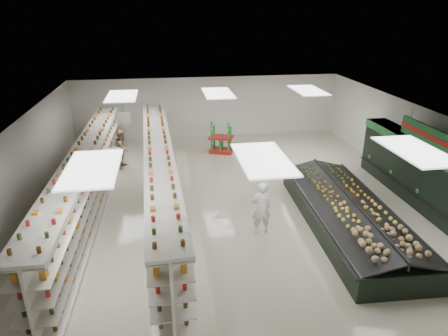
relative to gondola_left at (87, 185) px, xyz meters
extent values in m
plane|color=beige|center=(5.02, -0.04, -0.99)|extent=(16.00, 16.00, 0.00)
cube|color=white|center=(5.02, -0.04, 2.21)|extent=(14.00, 16.00, 0.02)
cube|color=white|center=(5.02, 7.96, 0.61)|extent=(14.00, 0.02, 3.20)
cube|color=white|center=(5.02, -8.04, 0.61)|extent=(14.00, 0.02, 3.20)
cube|color=white|center=(-1.98, -0.04, 0.61)|extent=(0.02, 16.00, 3.20)
cube|color=white|center=(12.02, -0.04, 0.61)|extent=(0.02, 16.00, 3.20)
cube|color=black|center=(11.57, -1.54, 0.11)|extent=(0.80, 8.00, 2.20)
cube|color=#1D6E32|center=(11.55, -1.54, 1.06)|extent=(0.85, 8.00, 0.30)
cube|color=black|center=(11.32, -1.54, -0.44)|extent=(0.55, 7.80, 0.15)
cube|color=silver|center=(11.42, -1.54, 0.36)|extent=(0.45, 7.70, 0.03)
cube|color=silver|center=(11.42, -1.54, 0.66)|extent=(0.45, 7.70, 0.03)
cube|color=white|center=(1.22, -2.04, 1.76)|extent=(0.50, 0.06, 0.40)
cube|color=#AF1C14|center=(1.22, -2.04, 1.76)|extent=(0.52, 0.02, 0.12)
cylinder|color=black|center=(1.22, -2.04, 2.06)|extent=(0.01, 0.01, 0.50)
cube|color=white|center=(1.22, 1.96, 1.76)|extent=(0.50, 0.06, 0.40)
cube|color=#AF1C14|center=(1.22, 1.96, 1.76)|extent=(0.52, 0.02, 0.12)
cylinder|color=black|center=(1.22, 1.96, 2.06)|extent=(0.01, 0.01, 0.50)
cube|color=#1D6E32|center=(11.27, -1.54, 1.66)|extent=(0.10, 3.20, 0.60)
cube|color=#AF1C14|center=(11.21, -1.54, 1.66)|extent=(0.03, 3.20, 0.18)
cylinder|color=black|center=(11.27, -0.34, 2.06)|extent=(0.01, 0.01, 0.50)
cube|color=white|center=(0.00, 0.00, -0.93)|extent=(1.14, 12.42, 0.12)
cube|color=white|center=(0.00, 0.00, 0.05)|extent=(0.27, 12.41, 2.07)
cube|color=white|center=(0.00, 0.00, 1.12)|extent=(1.14, 12.42, 0.08)
cube|color=silver|center=(-0.24, 0.00, -0.80)|extent=(0.66, 12.31, 0.03)
cube|color=silver|center=(-0.24, 0.00, -0.35)|extent=(0.66, 12.31, 0.03)
cube|color=silver|center=(-0.24, 0.00, 0.10)|extent=(0.66, 12.31, 0.03)
cube|color=silver|center=(-0.24, 0.00, 0.56)|extent=(0.66, 12.31, 0.03)
cube|color=silver|center=(-0.24, 0.00, 1.01)|extent=(0.66, 12.31, 0.03)
cube|color=silver|center=(0.24, 0.00, -0.80)|extent=(0.66, 12.31, 0.03)
cube|color=silver|center=(0.24, 0.00, -0.35)|extent=(0.66, 12.31, 0.03)
cube|color=silver|center=(0.24, 0.00, 0.10)|extent=(0.66, 12.31, 0.03)
cube|color=silver|center=(0.24, 0.00, 0.56)|extent=(0.66, 12.31, 0.03)
cube|color=silver|center=(0.24, 0.00, 1.01)|extent=(0.66, 12.31, 0.03)
cube|color=white|center=(2.45, -0.13, -0.92)|extent=(1.42, 12.72, 0.13)
cube|color=white|center=(2.45, -0.13, 0.07)|extent=(0.53, 12.69, 2.12)
cube|color=white|center=(2.45, -0.13, 1.17)|extent=(1.42, 12.72, 0.08)
cube|color=silver|center=(2.20, -0.14, -0.80)|extent=(0.92, 12.60, 0.03)
cube|color=silver|center=(2.20, -0.14, -0.33)|extent=(0.92, 12.60, 0.03)
cube|color=silver|center=(2.20, -0.14, 0.13)|extent=(0.92, 12.60, 0.03)
cube|color=silver|center=(2.20, -0.14, 0.59)|extent=(0.92, 12.60, 0.03)
cube|color=silver|center=(2.20, -0.14, 1.05)|extent=(0.92, 12.60, 0.03)
cube|color=silver|center=(2.69, -0.12, -0.80)|extent=(0.92, 12.60, 0.03)
cube|color=silver|center=(2.69, -0.12, -0.33)|extent=(0.92, 12.60, 0.03)
cube|color=silver|center=(2.69, -0.12, 0.13)|extent=(0.92, 12.60, 0.03)
cube|color=silver|center=(2.69, -0.12, 0.59)|extent=(0.92, 12.60, 0.03)
cube|color=silver|center=(2.69, -0.12, 1.05)|extent=(0.92, 12.60, 0.03)
cube|color=black|center=(8.32, -2.33, -0.64)|extent=(2.69, 7.11, 0.70)
cube|color=#262626|center=(7.16, -2.28, -0.27)|extent=(0.34, 7.02, 0.06)
cube|color=#262626|center=(9.48, -2.38, -0.27)|extent=(0.34, 7.02, 0.06)
cube|color=black|center=(7.69, -2.30, -0.17)|extent=(1.57, 6.97, 0.36)
cube|color=black|center=(8.95, -2.35, -0.17)|extent=(1.57, 6.97, 0.36)
cube|color=#262626|center=(8.32, -2.33, -0.06)|extent=(0.33, 6.92, 0.25)
cube|color=#AF1C14|center=(5.34, 5.27, -0.90)|extent=(1.26, 1.04, 0.18)
cube|color=#AF171E|center=(5.34, 5.27, -0.22)|extent=(1.32, 1.10, 0.09)
imported|color=silver|center=(5.50, -2.23, -0.13)|extent=(0.64, 0.44, 1.71)
imported|color=tan|center=(0.83, 4.08, -0.14)|extent=(0.75, 0.94, 1.69)
camera|label=1|loc=(2.73, -12.80, 5.59)|focal=32.00mm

